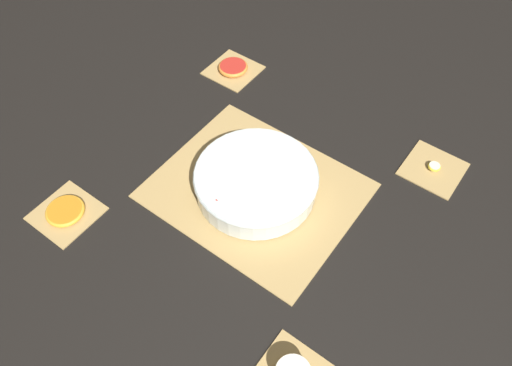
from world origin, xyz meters
name	(u,v)px	position (x,y,z in m)	size (l,w,h in m)	color
ground_plane	(256,191)	(0.00, 0.00, 0.00)	(6.00, 6.00, 0.00)	black
bamboo_mat_center	(256,190)	(0.00, 0.00, 0.00)	(0.42, 0.35, 0.01)	tan
coaster_mat_near_left	(66,213)	(-0.28, -0.28, 0.00)	(0.12, 0.12, 0.01)	tan
coaster_mat_far_left	(233,70)	(-0.28, 0.28, 0.00)	(0.12, 0.12, 0.01)	tan
coaster_mat_far_right	(433,169)	(0.28, 0.28, 0.00)	(0.12, 0.12, 0.01)	tan
fruit_salad_bowl	(256,180)	(0.00, 0.00, 0.04)	(0.26, 0.26, 0.06)	silver
orange_slice_whole	(65,211)	(-0.28, -0.28, 0.01)	(0.08, 0.08, 0.01)	orange
banana_coin_single	(434,166)	(0.28, 0.28, 0.01)	(0.03, 0.03, 0.01)	#F7EFC6
grapefruit_slice	(233,67)	(-0.28, 0.28, 0.01)	(0.08, 0.08, 0.01)	red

